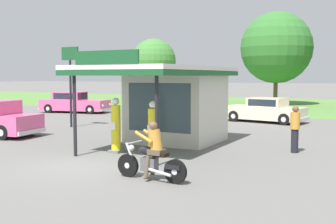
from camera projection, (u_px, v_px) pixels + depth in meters
ground_plane at (89, 165)px, 13.23m from camera, size 300.00×300.00×0.00m
grass_verge_strip at (291, 105)px, 39.63m from camera, size 120.00×24.00×0.01m
service_station_kiosk at (172, 99)px, 17.39m from camera, size 4.14×6.80×3.58m
gas_pump_nearside at (116, 128)px, 15.22m from camera, size 0.44×0.44×1.99m
gas_pump_offside at (153, 131)px, 14.50m from camera, size 0.44×0.44×1.93m
motorcycle_with_rider at (152, 156)px, 11.18m from camera, size 2.14×0.70×1.58m
parked_car_back_row_far_right at (265, 111)px, 25.29m from camera, size 5.06×2.57×1.47m
parked_car_back_row_far_left at (74, 103)px, 31.86m from camera, size 5.49×2.90×1.57m
bystander_strolling_foreground at (295, 128)px, 15.19m from camera, size 0.34×0.34×1.71m
tree_oak_far_right at (154, 61)px, 47.18m from camera, size 4.98×4.98×6.91m
tree_oak_left at (277, 49)px, 39.95m from camera, size 6.77×6.77×8.82m
roadside_pole_sign at (70, 72)px, 22.62m from camera, size 1.10×0.12×4.31m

